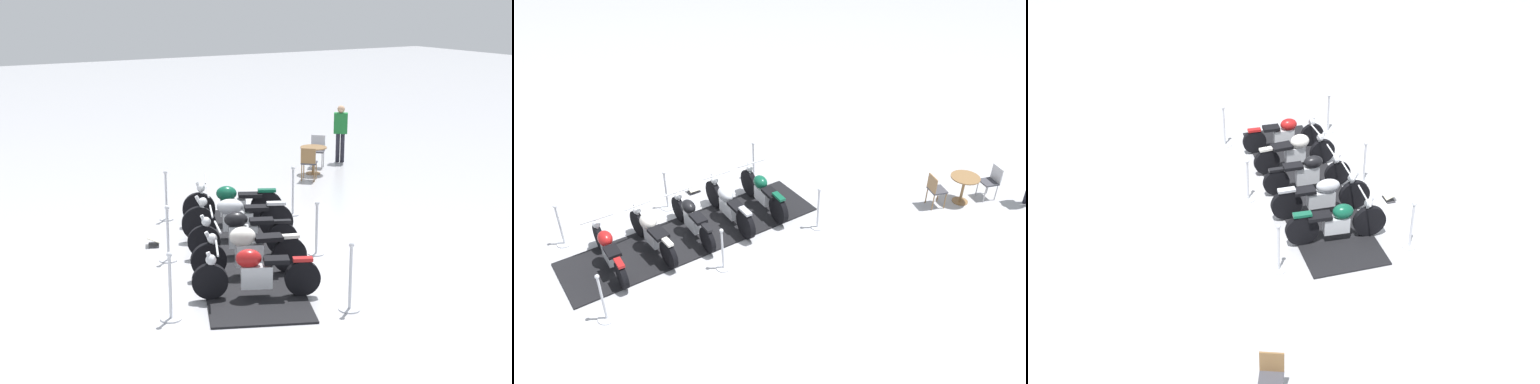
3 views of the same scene
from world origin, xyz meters
The scene contains 17 objects.
ground_plane centered at (0.00, 0.00, 0.00)m, with size 80.00×80.00×0.00m, color #B2B2B7.
display_platform centered at (0.00, 0.00, 0.02)m, with size 6.24×1.68×0.04m, color black.
motorcycle_forest centered at (-1.87, 0.76, 0.50)m, with size 1.16×2.02×1.04m.
motorcycle_chrome centered at (-0.94, 0.36, 0.50)m, with size 1.13×2.13×1.03m.
motorcycle_black centered at (-0.01, -0.03, 0.50)m, with size 1.07×1.99×0.92m.
motorcycle_cream centered at (0.92, -0.42, 0.52)m, with size 0.89×2.03×0.95m.
motorcycle_maroon centered at (1.85, -0.82, 0.47)m, with size 1.11×2.00×0.89m.
stanchion_right_front centered at (-3.00, -0.29, 0.38)m, with size 0.32×0.32×1.13m.
stanchion_right_mid centered at (-0.55, -1.32, 0.33)m, with size 0.35×0.35×1.10m.
stanchion_right_rear centered at (1.89, -2.34, 0.34)m, with size 0.35×0.35×1.11m.
stanchion_left_front centered at (-1.89, 2.34, 0.40)m, with size 0.30×0.30×1.14m.
stanchion_left_rear centered at (3.00, 0.29, 0.35)m, with size 0.36×0.36×1.15m.
stanchion_left_mid centered at (0.55, 1.32, 0.35)m, with size 0.32×0.32×1.07m.
info_placard centered at (-1.49, -1.23, 0.07)m, with size 0.38×0.36×0.21m.
cafe_table centered at (-4.93, 4.98, 0.57)m, with size 0.74×0.74×0.76m.
cafe_chair_near_table centered at (-4.33, 4.42, 0.53)m, with size 0.57×0.57×0.91m.
cafe_chair_across_table centered at (-5.54, 5.53, 0.54)m, with size 0.57×0.57×0.92m.
Camera 2 is at (7.32, 6.88, 7.62)m, focal length 36.30 mm.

